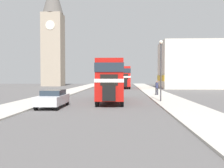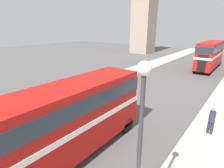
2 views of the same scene
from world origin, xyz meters
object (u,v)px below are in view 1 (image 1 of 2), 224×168
object	(u,v)px
double_decker_bus	(112,78)
church_tower	(53,31)
pedestrian_walking	(157,87)
street_lamp	(161,61)
car_parked_near	(53,98)
bus_distant	(124,76)

from	to	relation	value
double_decker_bus	church_tower	size ratio (longest dim) A/B	0.38
double_decker_bus	pedestrian_walking	bearing A→B (deg)	53.08
pedestrian_walking	street_lamp	bearing A→B (deg)	-94.90
car_parked_near	bus_distant	bearing A→B (deg)	79.88
car_parked_near	street_lamp	distance (m)	10.76
double_decker_bus	street_lamp	world-z (taller)	street_lamp
bus_distant	street_lamp	size ratio (longest dim) A/B	1.78
car_parked_near	street_lamp	xyz separation A→B (m)	(9.31, 4.35, 3.21)
car_parked_near	pedestrian_walking	bearing A→B (deg)	51.12
bus_distant	pedestrian_walking	bearing A→B (deg)	-78.67
double_decker_bus	street_lamp	distance (m)	5.07
double_decker_bus	church_tower	xyz separation A→B (m)	(-16.84, 38.13, 11.74)
car_parked_near	double_decker_bus	bearing A→B (deg)	48.52
bus_distant	street_lamp	xyz separation A→B (m)	(3.43, -28.59, 1.33)
pedestrian_walking	bus_distant	bearing A→B (deg)	101.33
bus_distant	double_decker_bus	bearing A→B (deg)	-92.74
car_parked_near	street_lamp	bearing A→B (deg)	25.05
street_lamp	car_parked_near	bearing A→B (deg)	-154.95
double_decker_bus	pedestrian_walking	xyz separation A→B (m)	(5.45, 7.25, -1.25)
church_tower	bus_distant	bearing A→B (deg)	-29.62
bus_distant	car_parked_near	distance (m)	33.52
double_decker_bus	bus_distant	world-z (taller)	bus_distant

